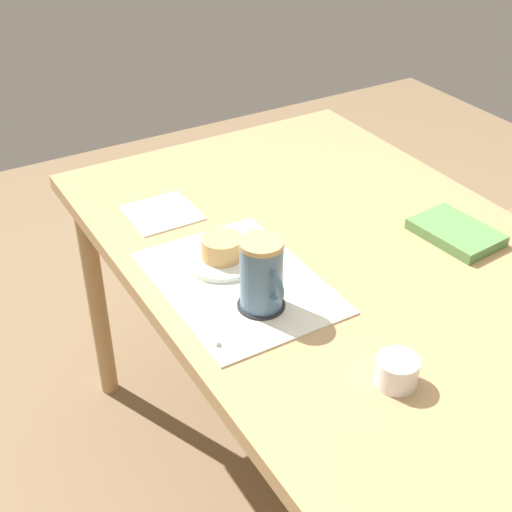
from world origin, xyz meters
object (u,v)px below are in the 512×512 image
Objects in this scene: pastry_plate at (222,259)px; coffee_mug at (262,274)px; pastry at (222,247)px; small_book at (456,232)px; sugar_bowl at (397,371)px; dining_table at (338,277)px.

pastry_plate is 1.12× the size of coffee_mug.
coffee_mug reaches higher than pastry_plate.
pastry is 0.51m from small_book.
small_book is (-0.28, 0.40, -0.01)m from sugar_bowl.
dining_table is 7.12× the size of small_book.
pastry_plate is 2.21× the size of sugar_bowl.
sugar_bowl reaches higher than dining_table.
pastry_plate is at bearing 177.70° from coffee_mug.
dining_table is 0.27m from small_book.
sugar_bowl is (0.45, 0.08, -0.01)m from pastry.
coffee_mug reaches higher than small_book.
coffee_mug is at bearing -162.87° from sugar_bowl.
dining_table is 0.27m from pastry.
pastry_plate is 0.86× the size of small_book.
sugar_bowl is at bearing -60.09° from small_book.
small_book is (0.17, 0.48, 0.00)m from pastry_plate.
pastry is at bearing -169.90° from sugar_bowl.
dining_table is at bearing 70.96° from pastry_plate.
coffee_mug is (0.17, -0.01, 0.07)m from pastry_plate.
dining_table is at bearing 156.81° from sugar_bowl.
dining_table is at bearing 109.33° from coffee_mug.
pastry is 0.61× the size of coffee_mug.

